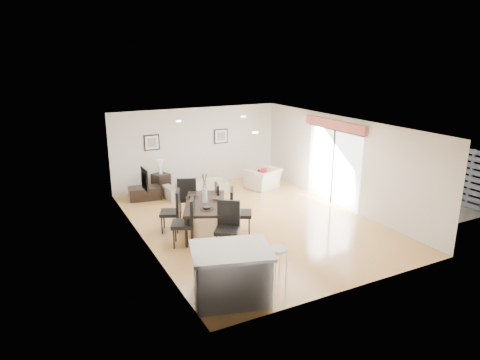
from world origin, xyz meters
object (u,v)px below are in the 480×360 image
dining_table (205,205)px  bar_stool (278,254)px  dining_chair_enear (237,209)px  sofa (196,186)px  dining_chair_head (228,223)px  dining_chair_foot (187,195)px  kitchen_island (231,274)px  dining_chair_wnear (187,219)px  armchair (263,178)px  dining_chair_wfar (174,208)px  side_table (161,183)px  dining_chair_efar (221,200)px  coffee_table (145,193)px

dining_table → bar_stool: same height
dining_table → dining_chair_enear: 0.82m
bar_stool → sofa: bearing=83.5°
dining_chair_head → bar_stool: dining_chair_head is taller
dining_chair_foot → sofa: bearing=-96.7°
kitchen_island → bar_stool: kitchen_island is taller
sofa → dining_chair_wnear: bearing=62.1°
dining_chair_enear → kitchen_island: bearing=179.4°
dining_table → dining_chair_head: bearing=-62.5°
sofa → bar_stool: (-0.70, -6.11, 0.40)m
armchair → dining_chair_wfar: bearing=8.4°
dining_chair_wfar → side_table: 3.38m
dining_chair_efar → kitchen_island: 3.95m
dining_chair_head → kitchen_island: (-0.86, -1.92, -0.15)m
dining_chair_wfar → dining_chair_efar: (1.39, 0.07, -0.02)m
dining_chair_efar → dining_chair_head: bearing=176.5°
dining_chair_foot → coffee_table: size_ratio=1.18×
dining_chair_efar → side_table: (-0.71, 3.23, -0.28)m
side_table → dining_chair_foot: bearing=-90.5°
armchair → bar_stool: 6.50m
dining_chair_wfar → coffee_table: dining_chair_wfar is taller
side_table → dining_chair_efar: bearing=-77.7°
dining_chair_enear → dining_chair_foot: (-0.73, 1.65, -0.01)m
dining_chair_foot → bar_stool: bearing=115.0°
coffee_table → kitchen_island: size_ratio=0.58×
dining_chair_enear → dining_chair_head: bearing=169.2°
dining_table → dining_chair_head: (0.06, -1.22, -0.07)m
kitchen_island → side_table: bearing=99.9°
sofa → dining_chair_wfar: dining_chair_wfar is taller
side_table → dining_chair_wfar: bearing=-101.6°
dining_chair_wnear → coffee_table: (-0.00, 3.85, -0.46)m
sofa → kitchen_island: size_ratio=1.19×
sofa → dining_chair_enear: bearing=83.0°
coffee_table → kitchen_island: (-0.11, -6.46, 0.32)m
dining_chair_wnear → dining_chair_wfar: (-0.01, 0.98, -0.04)m
dining_chair_head → coffee_table: dining_chair_head is taller
dining_table → dining_chair_efar: size_ratio=2.03×
dining_chair_wfar → dining_table: bearing=82.2°
dining_table → dining_chair_efar: (0.69, 0.51, -0.13)m
coffee_table → kitchen_island: bearing=-82.9°
kitchen_island → dining_chair_head: bearing=82.4°
sofa → bar_stool: size_ratio=2.52×
armchair → dining_chair_enear: 3.98m
dining_table → bar_stool: (0.21, -3.14, -0.03)m
armchair → kitchen_island: bearing=34.6°
dining_table → dining_chair_foot: 1.21m
dining_chair_enear → coffee_table: dining_chair_enear is taller
dining_chair_foot → bar_stool: (0.25, -4.35, 0.04)m
dining_chair_wfar → dining_chair_enear: bearing=82.4°
dining_table → coffee_table: size_ratio=2.21×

